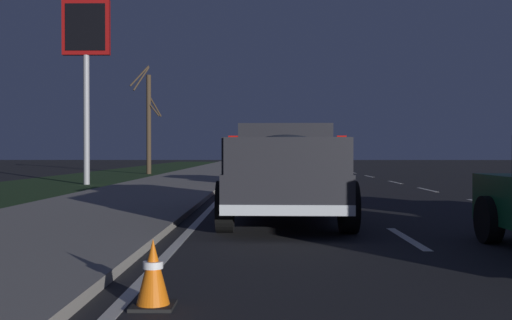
# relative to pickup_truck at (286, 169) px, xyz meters

# --- Properties ---
(ground) EXTENTS (144.00, 144.00, 0.00)m
(ground) POSITION_rel_pickup_truck_xyz_m (16.12, -3.50, -0.98)
(ground) COLOR black
(sidewalk_shoulder) EXTENTS (108.00, 4.00, 0.12)m
(sidewalk_shoulder) POSITION_rel_pickup_truck_xyz_m (16.12, 3.95, -0.92)
(sidewalk_shoulder) COLOR gray
(sidewalk_shoulder) RESTS_ON ground
(grass_verge) EXTENTS (108.00, 6.00, 0.01)m
(grass_verge) POSITION_rel_pickup_truck_xyz_m (16.12, 8.95, -0.98)
(grass_verge) COLOR #1E3819
(grass_verge) RESTS_ON ground
(lane_markings) EXTENTS (108.00, 7.04, 0.01)m
(lane_markings) POSITION_rel_pickup_truck_xyz_m (19.08, -0.47, -0.98)
(lane_markings) COLOR silver
(lane_markings) RESTS_ON ground
(pickup_truck) EXTENTS (5.47, 2.38, 1.87)m
(pickup_truck) POSITION_rel_pickup_truck_xyz_m (0.00, 0.00, 0.00)
(pickup_truck) COLOR #232328
(pickup_truck) RESTS_ON ground
(sedan_red) EXTENTS (4.44, 2.09, 1.54)m
(sedan_red) POSITION_rel_pickup_truck_xyz_m (12.03, -0.01, -0.20)
(sedan_red) COLOR maroon
(sedan_red) RESTS_ON ground
(sedan_blue) EXTENTS (4.41, 2.04, 1.54)m
(sedan_blue) POSITION_rel_pickup_truck_xyz_m (27.67, -3.71, -0.20)
(sedan_blue) COLOR navy
(sedan_blue) RESTS_ON ground
(gas_price_sign) EXTENTS (0.27, 1.90, 7.39)m
(gas_price_sign) POSITION_rel_pickup_truck_xyz_m (12.57, 7.52, 4.60)
(gas_price_sign) COLOR #99999E
(gas_price_sign) RESTS_ON ground
(bare_tree_far) EXTENTS (1.74, 1.74, 6.46)m
(bare_tree_far) POSITION_rel_pickup_truck_xyz_m (24.36, 7.27, 2.20)
(bare_tree_far) COLOR #423323
(bare_tree_far) RESTS_ON ground
(traffic_cone_near) EXTENTS (0.36, 0.36, 0.58)m
(traffic_cone_near) POSITION_rel_pickup_truck_xyz_m (-6.59, 1.35, -0.70)
(traffic_cone_near) COLOR black
(traffic_cone_near) RESTS_ON ground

